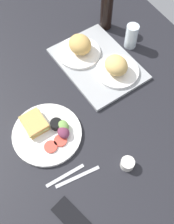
{
  "coord_description": "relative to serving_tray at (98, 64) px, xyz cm",
  "views": [
    {
      "loc": [
        54.96,
        -28.65,
        108.17
      ],
      "look_at": [
        2.0,
        3.0,
        4.0
      ],
      "focal_mm": 44.44,
      "sensor_mm": 36.0,
      "label": 1
    }
  ],
  "objects": [
    {
      "name": "ground_plane",
      "position": [
        21.18,
        -23.02,
        -2.3
      ],
      "size": [
        190.0,
        150.0,
        3.0
      ],
      "primitive_type": "cube",
      "color": "black"
    },
    {
      "name": "serving_tray",
      "position": [
        0.0,
        0.0,
        0.0
      ],
      "size": [
        47.12,
        35.95,
        1.6
      ],
      "primitive_type": "cube",
      "rotation": [
        0.0,
        0.0,
        0.07
      ],
      "color": "#9EA0A3",
      "rests_on": "ground_plane"
    },
    {
      "name": "bread_plate_near",
      "position": [
        -10.22,
        -4.37,
        4.63
      ],
      "size": [
        21.91,
        21.91,
        9.93
      ],
      "color": "white",
      "rests_on": "serving_tray"
    },
    {
      "name": "bread_plate_far",
      "position": [
        9.85,
        4.41,
        4.49
      ],
      "size": [
        21.14,
        21.14,
        9.62
      ],
      "color": "white",
      "rests_on": "serving_tray"
    },
    {
      "name": "plate_with_salad",
      "position": [
        21.45,
        -39.04,
        0.85
      ],
      "size": [
        29.95,
        29.95,
        5.4
      ],
      "color": "white",
      "rests_on": "ground_plane"
    },
    {
      "name": "drinking_glass",
      "position": [
        -2.47,
        21.69,
        5.74
      ],
      "size": [
        6.31,
        6.31,
        13.07
      ],
      "primitive_type": "cylinder",
      "color": "silver",
      "rests_on": "ground_plane"
    },
    {
      "name": "soda_bottle",
      "position": [
        -21.16,
        18.38,
        8.96
      ],
      "size": [
        6.4,
        6.4,
        19.51
      ],
      "primitive_type": "cylinder",
      "color": "black",
      "rests_on": "ground_plane"
    },
    {
      "name": "espresso_cup",
      "position": [
        51.21,
        -17.87,
        1.2
      ],
      "size": [
        5.6,
        5.6,
        4.0
      ],
      "primitive_type": "cylinder",
      "color": "silver",
      "rests_on": "ground_plane"
    },
    {
      "name": "fork",
      "position": [
        42.11,
        -41.44,
        -0.55
      ],
      "size": [
        1.43,
        17.0,
        0.5
      ],
      "primitive_type": "cube",
      "rotation": [
        0.0,
        0.0,
        1.57
      ],
      "color": "#B7B7BC",
      "rests_on": "ground_plane"
    },
    {
      "name": "knife",
      "position": [
        45.11,
        -37.44,
        -0.55
      ],
      "size": [
        3.19,
        19.05,
        0.5
      ],
      "primitive_type": "cube",
      "rotation": [
        0.0,
        0.0,
        1.48
      ],
      "color": "#B7B7BC",
      "rests_on": "ground_plane"
    },
    {
      "name": "cell_phone",
      "position": [
        56.82,
        -47.13,
        -0.4
      ],
      "size": [
        15.79,
        10.75,
        0.8
      ],
      "primitive_type": "cube",
      "rotation": [
        0.0,
        0.0,
        0.27
      ],
      "color": "black",
      "rests_on": "ground_plane"
    }
  ]
}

